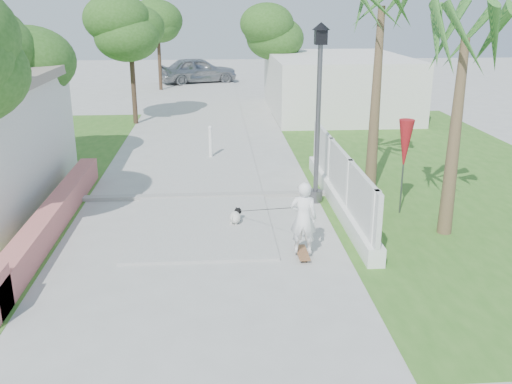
{
  "coord_description": "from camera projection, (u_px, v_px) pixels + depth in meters",
  "views": [
    {
      "loc": [
        0.39,
        -8.22,
        4.85
      ],
      "look_at": [
        1.19,
        3.06,
        1.1
      ],
      "focal_mm": 40.0,
      "sensor_mm": 36.0,
      "label": 1
    }
  ],
  "objects": [
    {
      "name": "skateboarder",
      "position": [
        267.0,
        211.0,
        12.05
      ],
      "size": [
        1.59,
        2.38,
        1.56
      ],
      "rotation": [
        0.0,
        0.0,
        2.94
      ],
      "color": "#915B3A",
      "rests_on": "ground"
    },
    {
      "name": "dog",
      "position": [
        236.0,
        216.0,
        13.06
      ],
      "size": [
        0.39,
        0.54,
        0.39
      ],
      "rotation": [
        0.0,
        0.0,
        -0.38
      ],
      "color": "silver",
      "rests_on": "ground"
    },
    {
      "name": "path_strip",
      "position": [
        208.0,
        106.0,
        28.21
      ],
      "size": [
        3.2,
        36.0,
        0.06
      ],
      "primitive_type": "cube",
      "color": "#B7B7B2",
      "rests_on": "ground"
    },
    {
      "name": "tree_path_left",
      "position": [
        130.0,
        30.0,
        23.01
      ],
      "size": [
        3.4,
        3.4,
        5.23
      ],
      "color": "#4C3826",
      "rests_on": "ground"
    },
    {
      "name": "pink_wall",
      "position": [
        47.0,
        224.0,
        12.32
      ],
      "size": [
        0.45,
        8.2,
        0.8
      ],
      "color": "#CB6868",
      "rests_on": "ground"
    },
    {
      "name": "palm_far",
      "position": [
        381.0,
        19.0,
        14.34
      ],
      "size": [
        1.8,
        1.8,
        5.3
      ],
      "color": "brown",
      "rests_on": "ground"
    },
    {
      "name": "grass_right",
      "position": [
        434.0,
        171.0,
        17.33
      ],
      "size": [
        8.0,
        20.0,
        0.01
      ],
      "primitive_type": "cube",
      "color": "#366C22",
      "rests_on": "ground"
    },
    {
      "name": "tree_left_mid",
      "position": [
        3.0,
        55.0,
        15.84
      ],
      "size": [
        3.2,
        3.2,
        4.85
      ],
      "color": "#4C3826",
      "rests_on": "ground"
    },
    {
      "name": "tree_path_right",
      "position": [
        273.0,
        33.0,
        27.32
      ],
      "size": [
        3.0,
        3.0,
        4.79
      ],
      "color": "#4C3826",
      "rests_on": "ground"
    },
    {
      "name": "ground",
      "position": [
        196.0,
        317.0,
        9.28
      ],
      "size": [
        90.0,
        90.0,
        0.0
      ],
      "primitive_type": "plane",
      "color": "#B7B7B2",
      "rests_on": "ground"
    },
    {
      "name": "bollard",
      "position": [
        210.0,
        141.0,
        18.58
      ],
      "size": [
        0.14,
        0.14,
        1.09
      ],
      "color": "white",
      "rests_on": "ground"
    },
    {
      "name": "street_lamp",
      "position": [
        318.0,
        108.0,
        13.92
      ],
      "size": [
        0.44,
        0.44,
        4.44
      ],
      "color": "#59595E",
      "rests_on": "ground"
    },
    {
      "name": "lattice_fence",
      "position": [
        339.0,
        187.0,
        14.08
      ],
      "size": [
        0.35,
        7.0,
        1.5
      ],
      "color": "white",
      "rests_on": "ground"
    },
    {
      "name": "curb",
      "position": [
        203.0,
        196.0,
        14.95
      ],
      "size": [
        6.5,
        0.25,
        0.1
      ],
      "primitive_type": "cube",
      "color": "#999993",
      "rests_on": "ground"
    },
    {
      "name": "palm_near",
      "position": [
        464.0,
        50.0,
        11.43
      ],
      "size": [
        1.8,
        1.8,
        4.7
      ],
      "color": "brown",
      "rests_on": "ground"
    },
    {
      "name": "tree_path_far",
      "position": [
        158.0,
        22.0,
        32.49
      ],
      "size": [
        3.2,
        3.2,
        5.17
      ],
      "color": "#4C3826",
      "rests_on": "ground"
    },
    {
      "name": "patio_umbrella",
      "position": [
        405.0,
        146.0,
        13.34
      ],
      "size": [
        0.36,
        0.36,
        2.3
      ],
      "color": "#59595E",
      "rests_on": "ground"
    },
    {
      "name": "parked_car",
      "position": [
        198.0,
        70.0,
        36.27
      ],
      "size": [
        5.14,
        3.13,
        1.64
      ],
      "primitive_type": "imported",
      "rotation": [
        0.0,
        0.0,
        1.84
      ],
      "color": "#B4B6BD",
      "rests_on": "ground"
    },
    {
      "name": "building_right",
      "position": [
        336.0,
        84.0,
        26.32
      ],
      "size": [
        6.0,
        8.0,
        2.6
      ],
      "primitive_type": "cube",
      "color": "silver",
      "rests_on": "ground"
    }
  ]
}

